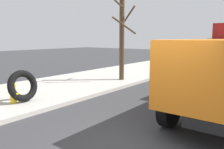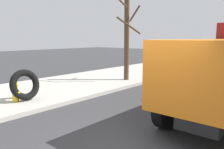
# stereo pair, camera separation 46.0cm
# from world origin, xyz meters

# --- Properties ---
(fire_hydrant) EXTENTS (0.25, 0.56, 0.77)m
(fire_hydrant) POSITION_xyz_m (0.22, 5.35, 0.56)
(fire_hydrant) COLOR yellow
(fire_hydrant) RESTS_ON sidewalk_curb
(loose_tire) EXTENTS (1.15, 0.51, 1.17)m
(loose_tire) POSITION_xyz_m (0.55, 5.26, 0.73)
(loose_tire) COLOR black
(loose_tire) RESTS_ON sidewalk_curb
(bare_tree) EXTENTS (1.59, 1.57, 4.67)m
(bare_tree) POSITION_xyz_m (6.39, 5.03, 2.53)
(bare_tree) COLOR #4C3823
(bare_tree) RESTS_ON sidewalk_curb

